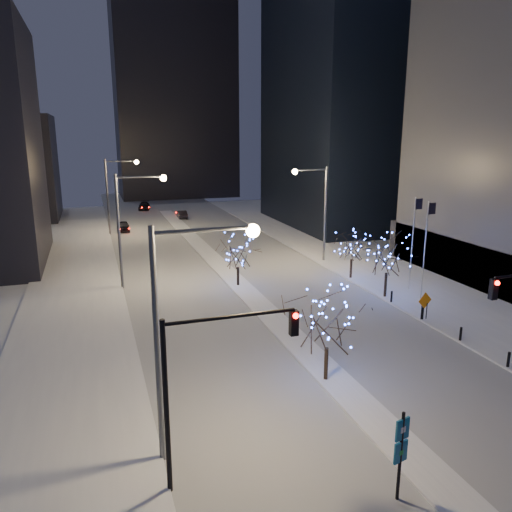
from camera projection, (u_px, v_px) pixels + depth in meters
name	position (u px, v px, depth m)	size (l,w,h in m)	color
ground	(395.00, 441.00, 22.18)	(160.00, 160.00, 0.00)	white
road	(212.00, 258.00, 54.42)	(20.00, 130.00, 0.02)	#A6ACB5
median	(224.00, 269.00, 49.80)	(2.00, 80.00, 0.15)	white
east_sidewalk	(412.00, 283.00, 45.16)	(10.00, 90.00, 0.15)	white
west_sidewalk	(73.00, 320.00, 36.32)	(8.00, 90.00, 0.15)	white
horizon_block	(174.00, 95.00, 103.72)	(24.00, 14.00, 42.00)	black
street_lamp_w_near	(183.00, 311.00, 19.73)	(4.40, 0.56, 10.00)	#595E66
street_lamp_w_mid	(131.00, 215.00, 42.76)	(4.40, 0.56, 10.00)	#595E66
street_lamp_w_far	(115.00, 186.00, 65.80)	(4.40, 0.56, 10.00)	#595E66
street_lamp_east	(318.00, 202.00, 51.34)	(3.90, 0.56, 10.00)	#595E66
traffic_signal_west	(207.00, 371.00, 18.45)	(5.26, 0.43, 7.00)	black
flagpoles	(420.00, 240.00, 40.99)	(1.35, 2.60, 8.00)	silver
bollards	(441.00, 323.00, 34.36)	(0.16, 12.16, 0.90)	black
car_near	(123.00, 226.00, 69.19)	(1.62, 4.03, 1.37)	black
car_mid	(182.00, 214.00, 79.54)	(1.36, 3.89, 1.28)	black
car_far	(144.00, 206.00, 88.50)	(1.86, 4.56, 1.32)	black
holiday_tree_median_near	(328.00, 321.00, 26.70)	(5.05, 5.05, 5.23)	black
holiday_tree_median_far	(238.00, 253.00, 43.76)	(4.33, 4.33, 4.51)	black
holiday_tree_plaza_near	(387.00, 256.00, 40.54)	(4.73, 4.73, 5.24)	black
holiday_tree_plaza_far	(352.00, 246.00, 45.99)	(4.03, 4.03, 4.62)	black
wayfinding_sign	(401.00, 447.00, 18.14)	(0.65, 0.24, 3.64)	black
construction_sign	(425.00, 303.00, 36.03)	(1.23, 0.24, 2.04)	black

